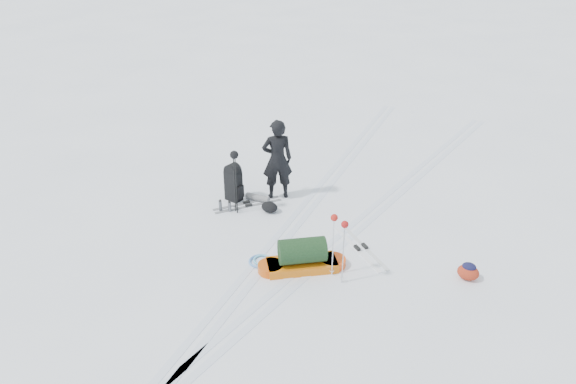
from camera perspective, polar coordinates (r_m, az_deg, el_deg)
name	(u,v)px	position (r m, az deg, el deg)	size (l,w,h in m)	color
ground	(285,233)	(12.04, -0.26, -4.23)	(200.00, 200.00, 0.00)	white
ski_tracks	(328,221)	(12.50, 4.09, -3.00)	(3.38, 17.97, 0.01)	silver
skier	(277,160)	(13.06, -1.10, 3.32)	(0.71, 0.47, 1.96)	black
pulk_sled	(302,258)	(10.83, 1.45, -6.69)	(1.68, 1.43, 0.66)	#D0630C
expedition_rucksack	(236,184)	(13.21, -5.27, 0.86)	(1.03, 0.47, 0.93)	black
ski_poles_black	(234,163)	(12.32, -5.46, 3.00)	(0.21, 0.19, 1.52)	black
ski_poles_silver	(339,228)	(10.13, 5.22, -3.68)	(0.39, 0.27, 1.33)	silver
touring_skis_grey	(248,204)	(13.16, -4.13, -1.27)	(1.21, 1.42, 0.06)	gray
touring_skis_white	(361,248)	(11.64, 7.41, -5.66)	(1.55, 1.33, 0.07)	white
rope_coil	(261,261)	(11.15, -2.76, -6.99)	(0.47, 0.47, 0.06)	#5488CD
small_daypack	(468,271)	(11.13, 17.85, -7.68)	(0.49, 0.42, 0.35)	maroon
thermos_pair	(225,206)	(12.89, -6.44, -1.43)	(0.29, 0.17, 0.28)	#4E5155
stuff_sack	(269,207)	(12.80, -1.89, -1.54)	(0.43, 0.35, 0.24)	black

